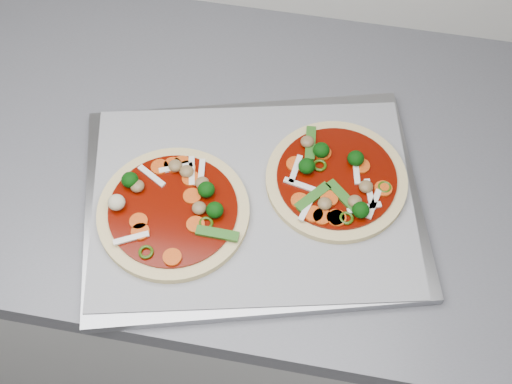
# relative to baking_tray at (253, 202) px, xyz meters

# --- Properties ---
(base_cabinet) EXTENTS (3.60, 0.60, 0.86)m
(base_cabinet) POSITION_rel_baking_tray_xyz_m (0.13, 0.08, -0.48)
(base_cabinet) COLOR silver
(base_cabinet) RESTS_ON ground
(countertop) EXTENTS (3.60, 0.60, 0.04)m
(countertop) POSITION_rel_baking_tray_xyz_m (0.13, 0.08, -0.03)
(countertop) COLOR slate
(countertop) RESTS_ON base_cabinet
(baking_tray) EXTENTS (0.54, 0.46, 0.02)m
(baking_tray) POSITION_rel_baking_tray_xyz_m (0.00, 0.00, 0.00)
(baking_tray) COLOR gray
(baking_tray) RESTS_ON countertop
(parchment) EXTENTS (0.51, 0.42, 0.00)m
(parchment) POSITION_rel_baking_tray_xyz_m (-0.00, 0.00, 0.01)
(parchment) COLOR #9B9BA0
(parchment) RESTS_ON baking_tray
(pizza_left) EXTENTS (0.28, 0.28, 0.04)m
(pizza_left) POSITION_rel_baking_tray_xyz_m (-0.10, -0.04, 0.02)
(pizza_left) COLOR #F0D791
(pizza_left) RESTS_ON parchment
(pizza_right) EXTENTS (0.21, 0.21, 0.03)m
(pizza_right) POSITION_rel_baking_tray_xyz_m (0.11, 0.05, 0.02)
(pizza_right) COLOR #F0D791
(pizza_right) RESTS_ON parchment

